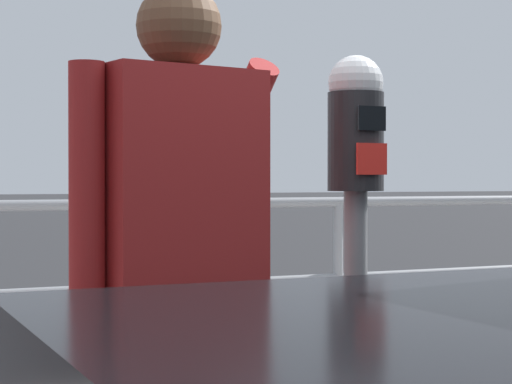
# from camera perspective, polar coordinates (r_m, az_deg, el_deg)

# --- Properties ---
(parking_meter) EXTENTS (0.17, 0.17, 1.54)m
(parking_meter) POSITION_cam_1_polar(r_m,az_deg,el_deg) (2.70, 6.22, -0.76)
(parking_meter) COLOR slate
(parking_meter) RESTS_ON sidewalk_curb
(pedestrian_at_meter) EXTENTS (0.62, 0.59, 1.69)m
(pedestrian_at_meter) POSITION_cam_1_polar(r_m,az_deg,el_deg) (2.44, -4.88, -4.07)
(pedestrian_at_meter) COLOR brown
(pedestrian_at_meter) RESTS_ON sidewalk_curb
(background_railing) EXTENTS (24.06, 0.06, 1.07)m
(background_railing) POSITION_cam_1_polar(r_m,az_deg,el_deg) (5.23, -5.37, -3.69)
(background_railing) COLOR gray
(background_railing) RESTS_ON sidewalk_curb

